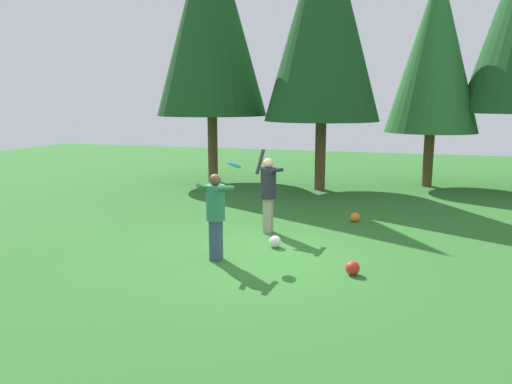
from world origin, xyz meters
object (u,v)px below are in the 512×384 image
object	(u,v)px
ball_orange	(355,217)
ball_white	(275,242)
tree_right	(435,50)
frisbee	(234,165)
ball_red	(353,268)
tree_center	(324,15)
tree_left	(211,15)
person_thrower	(268,188)
person_catcher	(216,210)

from	to	relation	value
ball_orange	ball_white	size ratio (longest dim) A/B	0.96
ball_orange	tree_right	distance (m)	7.55
frisbee	ball_red	bearing A→B (deg)	-17.67
ball_red	ball_white	xyz separation A→B (m)	(-1.64, 1.14, -0.00)
frisbee	ball_white	world-z (taller)	frisbee
frisbee	tree_center	xyz separation A→B (m)	(0.47, 7.12, 3.82)
ball_white	tree_left	distance (m)	10.16
person_thrower	ball_white	world-z (taller)	person_thrower
ball_orange	tree_right	xyz separation A→B (m)	(1.86, 5.85, 4.39)
person_thrower	frisbee	size ratio (longest dim) A/B	5.08
tree_right	person_catcher	bearing A→B (deg)	-112.91
tree_center	ball_red	bearing A→B (deg)	-76.52
frisbee	ball_red	xyz separation A→B (m)	(2.35, -0.75, -1.56)
person_catcher	tree_center	xyz separation A→B (m)	(0.60, 7.78, 4.55)
person_catcher	tree_right	xyz separation A→B (m)	(4.01, 9.50, 3.57)
ball_orange	tree_right	size ratio (longest dim) A/B	0.03
ball_red	person_catcher	bearing A→B (deg)	178.05
person_thrower	tree_right	bearing A→B (deg)	164.39
ball_orange	tree_center	xyz separation A→B (m)	(-1.56, 4.13, 5.38)
person_catcher	person_thrower	bearing A→B (deg)	0.54
person_thrower	ball_orange	size ratio (longest dim) A/B	7.95
ball_orange	tree_left	xyz separation A→B (m)	(-5.55, 4.68, 5.68)
frisbee	tree_right	xyz separation A→B (m)	(3.88, 8.83, 2.83)
ball_white	frisbee	bearing A→B (deg)	-151.33
tree_left	tree_center	distance (m)	4.04
ball_orange	ball_white	world-z (taller)	ball_white
person_thrower	tree_center	size ratio (longest dim) A/B	0.21
tree_right	tree_left	bearing A→B (deg)	-171.07
tree_center	person_thrower	bearing A→B (deg)	-91.98
ball_orange	person_thrower	bearing A→B (deg)	-138.96
tree_right	tree_center	bearing A→B (deg)	-153.32
tree_right	tree_left	world-z (taller)	tree_left
ball_red	tree_right	xyz separation A→B (m)	(1.53, 9.58, 4.39)
ball_red	ball_white	size ratio (longest dim) A/B	1.01
frisbee	tree_left	bearing A→B (deg)	114.70
ball_red	tree_left	bearing A→B (deg)	124.92
tree_right	tree_left	xyz separation A→B (m)	(-7.41, -1.16, 1.29)
person_thrower	person_catcher	world-z (taller)	person_thrower
tree_left	frisbee	bearing A→B (deg)	-65.30
ball_orange	ball_white	xyz separation A→B (m)	(-1.31, -2.59, 0.00)
person_thrower	ball_red	size ratio (longest dim) A/B	7.60
person_catcher	ball_orange	world-z (taller)	person_catcher
person_thrower	tree_left	xyz separation A→B (m)	(-3.80, 6.21, 4.81)
frisbee	tree_left	size ratio (longest dim) A/B	0.04
tree_left	person_thrower	bearing A→B (deg)	-58.58
ball_red	tree_left	xyz separation A→B (m)	(-5.88, 8.42, 5.68)
tree_right	tree_center	size ratio (longest dim) A/B	0.82
frisbee	ball_red	distance (m)	2.92
ball_white	tree_right	distance (m)	10.03
ball_red	ball_orange	bearing A→B (deg)	94.98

